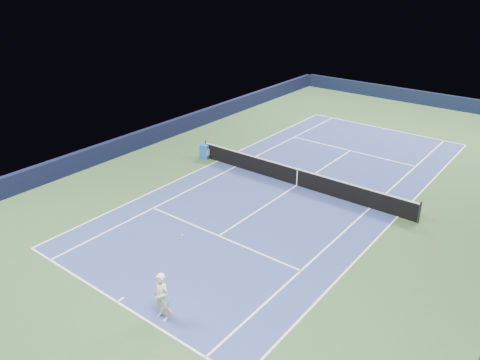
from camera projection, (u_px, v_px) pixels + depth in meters
The scene contains 18 objects.
ground at pixel (297, 185), 24.76m from camera, with size 40.00×40.00×0.00m, color #2C4B29.
wall_far at pixel (423, 98), 38.73m from camera, with size 22.00×0.35×1.10m, color black.
wall_left at pixel (155, 134), 30.54m from camera, with size 0.35×40.00×1.10m, color black.
court_surface at pixel (297, 185), 24.76m from camera, with size 10.97×23.77×0.01m, color navy.
baseline_far at pixel (384, 128), 33.27m from camera, with size 10.97×0.08×0.00m, color white.
baseline_near at pixel (117, 302), 16.24m from camera, with size 10.97×0.08×0.00m, color white.
sideline_doubles_right at pixel (398, 217), 21.70m from camera, with size 0.08×23.77×0.00m, color white.
sideline_doubles_left at pixel (218, 161), 27.80m from camera, with size 0.08×23.77×0.00m, color white.
sideline_singles_right at pixel (370, 208), 22.47m from camera, with size 0.08×23.77×0.00m, color white.
sideline_singles_left at pixel (236, 167), 27.04m from camera, with size 0.08×23.77×0.00m, color white.
service_line_far at pixel (350, 151), 29.34m from camera, with size 8.23×0.08×0.00m, color white.
service_line_near at pixel (219, 236), 20.17m from camera, with size 8.23×0.08×0.00m, color white.
center_service_line at pixel (297, 185), 24.75m from camera, with size 0.08×12.80×0.00m, color white.
center_mark_far at pixel (384, 129), 33.16m from camera, with size 0.08×0.30×0.00m, color white.
center_mark_near at pixel (120, 300), 16.35m from camera, with size 0.08×0.30×0.00m, color white.
tennis_net at pixel (297, 177), 24.54m from camera, with size 12.90×0.10×1.07m.
sponsor_cube at pixel (205, 151), 28.08m from camera, with size 0.62×0.56×0.88m.
tennis_player at pixel (162, 297), 15.14m from camera, with size 0.80×1.26×2.78m.
Camera 1 is at (11.31, -19.48, 10.70)m, focal length 35.00 mm.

